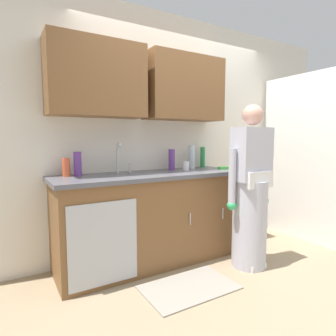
{
  "coord_description": "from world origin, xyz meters",
  "views": [
    {
      "loc": [
        -1.87,
        -1.88,
        1.29
      ],
      "look_at": [
        -0.43,
        0.55,
        1.0
      ],
      "focal_mm": 30.42,
      "sensor_mm": 36.0,
      "label": 1
    }
  ],
  "objects_px": {
    "bottle_cleaner_spray": "(192,157)",
    "bottle_water_short": "(78,164)",
    "bottle_dish_liquid": "(203,157)",
    "bottle_water_tall": "(66,167)",
    "bottle_soap": "(172,160)",
    "sink": "(127,176)",
    "cup_by_sink": "(186,166)",
    "sponge": "(223,168)",
    "person_at_sink": "(250,199)"
  },
  "relations": [
    {
      "from": "bottle_cleaner_spray",
      "to": "bottle_water_short",
      "type": "relative_size",
      "value": 1.19
    },
    {
      "from": "bottle_dish_liquid",
      "to": "bottle_water_tall",
      "type": "relative_size",
      "value": 1.46
    },
    {
      "from": "bottle_soap",
      "to": "bottle_dish_liquid",
      "type": "distance_m",
      "value": 0.5
    },
    {
      "from": "bottle_dish_liquid",
      "to": "bottle_water_tall",
      "type": "bearing_deg",
      "value": -178.13
    },
    {
      "from": "bottle_dish_liquid",
      "to": "bottle_water_tall",
      "type": "distance_m",
      "value": 1.63
    },
    {
      "from": "sink",
      "to": "cup_by_sink",
      "type": "relative_size",
      "value": 5.08
    },
    {
      "from": "bottle_water_short",
      "to": "sponge",
      "type": "height_order",
      "value": "bottle_water_short"
    },
    {
      "from": "bottle_dish_liquid",
      "to": "sink",
      "type": "bearing_deg",
      "value": -168.87
    },
    {
      "from": "sink",
      "to": "person_at_sink",
      "type": "height_order",
      "value": "person_at_sink"
    },
    {
      "from": "person_at_sink",
      "to": "sponge",
      "type": "distance_m",
      "value": 0.58
    },
    {
      "from": "sponge",
      "to": "bottle_water_tall",
      "type": "bearing_deg",
      "value": 171.3
    },
    {
      "from": "sink",
      "to": "bottle_soap",
      "type": "xyz_separation_m",
      "value": [
        0.6,
        0.14,
        0.13
      ]
    },
    {
      "from": "sink",
      "to": "bottle_dish_liquid",
      "type": "xyz_separation_m",
      "value": [
        1.1,
        0.22,
        0.14
      ]
    },
    {
      "from": "person_at_sink",
      "to": "bottle_cleaner_spray",
      "type": "relative_size",
      "value": 5.97
    },
    {
      "from": "bottle_water_tall",
      "to": "sponge",
      "type": "distance_m",
      "value": 1.71
    },
    {
      "from": "person_at_sink",
      "to": "cup_by_sink",
      "type": "distance_m",
      "value": 0.79
    },
    {
      "from": "bottle_water_tall",
      "to": "bottle_water_short",
      "type": "bearing_deg",
      "value": -7.17
    },
    {
      "from": "bottle_water_tall",
      "to": "bottle_cleaner_spray",
      "type": "bearing_deg",
      "value": -0.39
    },
    {
      "from": "bottle_dish_liquid",
      "to": "cup_by_sink",
      "type": "height_order",
      "value": "bottle_dish_liquid"
    },
    {
      "from": "bottle_water_short",
      "to": "bottle_water_tall",
      "type": "xyz_separation_m",
      "value": [
        -0.1,
        0.01,
        -0.03
      ]
    },
    {
      "from": "sink",
      "to": "bottle_dish_liquid",
      "type": "relative_size",
      "value": 1.99
    },
    {
      "from": "bottle_dish_liquid",
      "to": "bottle_cleaner_spray",
      "type": "bearing_deg",
      "value": -163.54
    },
    {
      "from": "sink",
      "to": "bottle_cleaner_spray",
      "type": "height_order",
      "value": "sink"
    },
    {
      "from": "sink",
      "to": "bottle_soap",
      "type": "height_order",
      "value": "sink"
    },
    {
      "from": "person_at_sink",
      "to": "cup_by_sink",
      "type": "height_order",
      "value": "person_at_sink"
    },
    {
      "from": "person_at_sink",
      "to": "bottle_water_tall",
      "type": "distance_m",
      "value": 1.81
    },
    {
      "from": "bottle_dish_liquid",
      "to": "bottle_soap",
      "type": "bearing_deg",
      "value": -171.1
    },
    {
      "from": "sink",
      "to": "bottle_water_tall",
      "type": "distance_m",
      "value": 0.57
    },
    {
      "from": "person_at_sink",
      "to": "sink",
      "type": "bearing_deg",
      "value": 150.57
    },
    {
      "from": "person_at_sink",
      "to": "bottle_water_short",
      "type": "height_order",
      "value": "person_at_sink"
    },
    {
      "from": "bottle_cleaner_spray",
      "to": "sponge",
      "type": "relative_size",
      "value": 2.47
    },
    {
      "from": "sink",
      "to": "bottle_water_short",
      "type": "relative_size",
      "value": 2.19
    },
    {
      "from": "bottle_soap",
      "to": "bottle_dish_liquid",
      "type": "relative_size",
      "value": 0.93
    },
    {
      "from": "cup_by_sink",
      "to": "bottle_water_short",
      "type": "bearing_deg",
      "value": 174.54
    },
    {
      "from": "person_at_sink",
      "to": "bottle_dish_liquid",
      "type": "relative_size",
      "value": 6.44
    },
    {
      "from": "sink",
      "to": "bottle_water_short",
      "type": "xyz_separation_m",
      "value": [
        -0.43,
        0.15,
        0.13
      ]
    },
    {
      "from": "person_at_sink",
      "to": "bottle_soap",
      "type": "relative_size",
      "value": 6.93
    },
    {
      "from": "bottle_soap",
      "to": "bottle_water_short",
      "type": "bearing_deg",
      "value": 179.36
    },
    {
      "from": "sink",
      "to": "bottle_water_short",
      "type": "height_order",
      "value": "sink"
    },
    {
      "from": "sink",
      "to": "bottle_cleaner_spray",
      "type": "relative_size",
      "value": 1.84
    },
    {
      "from": "bottle_soap",
      "to": "sink",
      "type": "bearing_deg",
      "value": -167.05
    },
    {
      "from": "sink",
      "to": "bottle_water_tall",
      "type": "bearing_deg",
      "value": 163.16
    },
    {
      "from": "bottle_water_short",
      "to": "cup_by_sink",
      "type": "xyz_separation_m",
      "value": [
        1.16,
        -0.11,
        -0.06
      ]
    },
    {
      "from": "bottle_cleaner_spray",
      "to": "sponge",
      "type": "distance_m",
      "value": 0.39
    },
    {
      "from": "bottle_water_tall",
      "to": "cup_by_sink",
      "type": "distance_m",
      "value": 1.27
    },
    {
      "from": "bottle_water_tall",
      "to": "cup_by_sink",
      "type": "bearing_deg",
      "value": -5.6
    },
    {
      "from": "bottle_water_short",
      "to": "cup_by_sink",
      "type": "distance_m",
      "value": 1.16
    },
    {
      "from": "bottle_soap",
      "to": "bottle_water_tall",
      "type": "xyz_separation_m",
      "value": [
        -1.14,
        0.02,
        -0.03
      ]
    },
    {
      "from": "sink",
      "to": "sponge",
      "type": "xyz_separation_m",
      "value": [
        1.16,
        -0.1,
        0.03
      ]
    },
    {
      "from": "bottle_soap",
      "to": "person_at_sink",
      "type": "bearing_deg",
      "value": -57.67
    }
  ]
}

